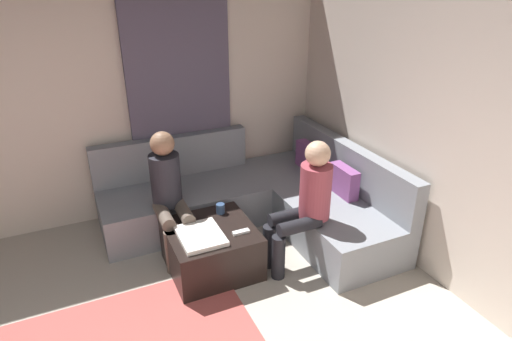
{
  "coord_description": "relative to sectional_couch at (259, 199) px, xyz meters",
  "views": [
    {
      "loc": [
        1.61,
        0.14,
        2.5
      ],
      "look_at": [
        -1.63,
        1.63,
        0.85
      ],
      "focal_mm": 30.5,
      "sensor_mm": 36.0,
      "label": 1
    }
  ],
  "objects": [
    {
      "name": "wall_left",
      "position": [
        -0.86,
        -1.88,
        1.07
      ],
      "size": [
        0.12,
        6.0,
        2.7
      ],
      "primitive_type": "cube",
      "color": "beige",
      "rests_on": "ground_plane"
    },
    {
      "name": "curtain_panel",
      "position": [
        -0.76,
        -0.58,
        0.97
      ],
      "size": [
        0.06,
        1.1,
        2.5
      ],
      "primitive_type": "cube",
      "color": "#595166",
      "rests_on": "ground_plane"
    },
    {
      "name": "sectional_couch",
      "position": [
        0.0,
        0.0,
        0.0
      ],
      "size": [
        2.1,
        2.55,
        0.87
      ],
      "color": "gray",
      "rests_on": "ground_plane"
    },
    {
      "name": "ottoman",
      "position": [
        0.55,
        -0.74,
        -0.07
      ],
      "size": [
        0.76,
        0.76,
        0.42
      ],
      "primitive_type": "cube",
      "color": "black",
      "rests_on": "ground_plane"
    },
    {
      "name": "folded_blanket",
      "position": [
        0.65,
        -0.86,
        0.16
      ],
      "size": [
        0.44,
        0.36,
        0.04
      ],
      "primitive_type": "cube",
      "color": "white",
      "rests_on": "ottoman"
    },
    {
      "name": "coffee_mug",
      "position": [
        0.33,
        -0.56,
        0.19
      ],
      "size": [
        0.08,
        0.08,
        0.1
      ],
      "primitive_type": "cylinder",
      "color": "#334C72",
      "rests_on": "ottoman"
    },
    {
      "name": "game_remote",
      "position": [
        0.73,
        -0.52,
        0.15
      ],
      "size": [
        0.05,
        0.15,
        0.02
      ],
      "primitive_type": "cube",
      "color": "white",
      "rests_on": "ottoman"
    },
    {
      "name": "person_on_couch_back",
      "position": [
        0.83,
        0.06,
        0.38
      ],
      "size": [
        0.3,
        0.6,
        1.2
      ],
      "rotation": [
        0.0,
        0.0,
        3.14
      ],
      "color": "black",
      "rests_on": "ground_plane"
    },
    {
      "name": "person_on_couch_side",
      "position": [
        0.15,
        -0.99,
        0.38
      ],
      "size": [
        0.6,
        0.3,
        1.2
      ],
      "rotation": [
        0.0,
        0.0,
        -1.57
      ],
      "color": "brown",
      "rests_on": "ground_plane"
    }
  ]
}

